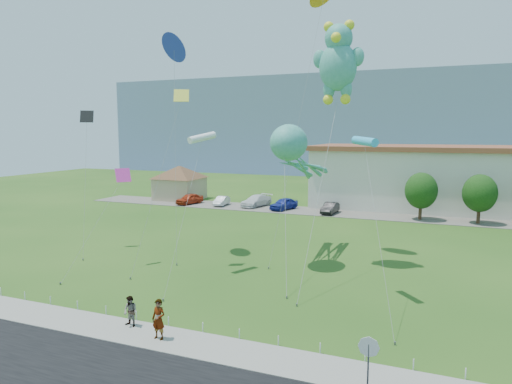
% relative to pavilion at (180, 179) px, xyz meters
% --- Properties ---
extents(ground, '(160.00, 160.00, 0.00)m').
position_rel_pavilion_xyz_m(ground, '(24.00, -38.00, -3.02)').
color(ground, '#234C15').
rests_on(ground, ground).
extents(sidewalk, '(80.00, 2.50, 0.10)m').
position_rel_pavilion_xyz_m(sidewalk, '(24.00, -40.75, -2.97)').
color(sidewalk, gray).
rests_on(sidewalk, ground).
extents(parking_strip, '(70.00, 6.00, 0.06)m').
position_rel_pavilion_xyz_m(parking_strip, '(24.00, -3.00, -2.99)').
color(parking_strip, '#59544C').
rests_on(parking_strip, ground).
extents(hill_ridge, '(160.00, 50.00, 25.00)m').
position_rel_pavilion_xyz_m(hill_ridge, '(24.00, 82.00, 9.48)').
color(hill_ridge, slate).
rests_on(hill_ridge, ground).
extents(pavilion, '(9.20, 9.20, 5.00)m').
position_rel_pavilion_xyz_m(pavilion, '(0.00, 0.00, 0.00)').
color(pavilion, tan).
rests_on(pavilion, ground).
extents(stop_sign, '(0.80, 0.07, 2.50)m').
position_rel_pavilion_xyz_m(stop_sign, '(33.50, -42.21, -1.15)').
color(stop_sign, slate).
rests_on(stop_sign, ground).
extents(rope_fence, '(26.05, 0.05, 0.50)m').
position_rel_pavilion_xyz_m(rope_fence, '(24.00, -39.30, -2.77)').
color(rope_fence, white).
rests_on(rope_fence, ground).
extents(tree_near, '(3.60, 3.60, 5.47)m').
position_rel_pavilion_xyz_m(tree_near, '(34.00, -4.00, 0.36)').
color(tree_near, '#3F2B19').
rests_on(tree_near, ground).
extents(tree_mid, '(3.60, 3.60, 5.47)m').
position_rel_pavilion_xyz_m(tree_mid, '(40.00, -4.00, 0.36)').
color(tree_mid, '#3F2B19').
rests_on(tree_mid, ground).
extents(pedestrian_left, '(0.75, 0.52, 1.96)m').
position_rel_pavilion_xyz_m(pedestrian_left, '(23.50, -40.92, -1.94)').
color(pedestrian_left, gray).
rests_on(pedestrian_left, sidewalk).
extents(pedestrian_right, '(0.86, 0.72, 1.58)m').
position_rel_pavilion_xyz_m(pedestrian_right, '(21.35, -40.23, -2.14)').
color(pedestrian_right, gray).
rests_on(pedestrian_right, sidewalk).
extents(parked_car_red, '(2.85, 4.55, 1.44)m').
position_rel_pavilion_xyz_m(parked_car_red, '(3.74, -3.68, -2.24)').
color(parked_car_red, '#AE3115').
rests_on(parked_car_red, parking_strip).
extents(parked_car_silver, '(1.69, 3.84, 1.23)m').
position_rel_pavilion_xyz_m(parked_car_silver, '(8.44, -3.14, -2.35)').
color(parked_car_silver, silver).
rests_on(parked_car_silver, parking_strip).
extents(parked_car_white, '(3.46, 5.60, 1.51)m').
position_rel_pavilion_xyz_m(parked_car_white, '(13.14, -2.14, -2.21)').
color(parked_car_white, silver).
rests_on(parked_car_white, parking_strip).
extents(parked_car_blue, '(3.10, 4.75, 1.50)m').
position_rel_pavilion_xyz_m(parked_car_blue, '(17.40, -3.26, -2.21)').
color(parked_car_blue, navy).
rests_on(parked_car_blue, parking_strip).
extents(parked_car_black, '(1.65, 4.12, 1.33)m').
position_rel_pavilion_xyz_m(parked_car_black, '(23.57, -3.80, -2.30)').
color(parked_car_black, black).
rests_on(parked_car_black, parking_strip).
extents(octopus_kite, '(3.49, 13.95, 10.54)m').
position_rel_pavilion_xyz_m(octopus_kite, '(25.39, -25.18, 5.36)').
color(octopus_kite, teal).
rests_on(octopus_kite, ground).
extents(teddy_bear_kite, '(3.72, 10.76, 17.90)m').
position_rel_pavilion_xyz_m(teddy_bear_kite, '(28.50, -24.74, 12.08)').
color(teddy_bear_kite, teal).
rests_on(teddy_bear_kite, ground).
extents(small_kite_pink, '(1.56, 6.46, 7.20)m').
position_rel_pavilion_xyz_m(small_kite_pink, '(13.63, -31.18, 3.10)').
color(small_kite_pink, '#FD38B1').
rests_on(small_kite_pink, ground).
extents(small_kite_white, '(1.10, 7.80, 10.01)m').
position_rel_pavilion_xyz_m(small_kite_white, '(20.01, -29.89, 6.47)').
color(small_kite_white, white).
rests_on(small_kite_white, ground).
extents(small_kite_yellow, '(2.19, 5.40, 13.04)m').
position_rel_pavilion_xyz_m(small_kite_yellow, '(17.78, -29.65, 8.09)').
color(small_kite_yellow, gold).
rests_on(small_kite_yellow, ground).
extents(small_kite_blue, '(3.07, 4.48, 17.34)m').
position_rel_pavilion_xyz_m(small_kite_blue, '(15.59, -26.10, 13.26)').
color(small_kite_blue, '#2835E3').
rests_on(small_kite_blue, ground).
extents(small_kite_black, '(3.30, 4.77, 11.72)m').
position_rel_pavilion_xyz_m(small_kite_black, '(7.81, -27.70, 7.00)').
color(small_kite_black, black).
rests_on(small_kite_black, ground).
extents(small_kite_cyan, '(2.87, 7.22, 9.86)m').
position_rel_pavilion_xyz_m(small_kite_cyan, '(31.53, -31.20, 6.32)').
color(small_kite_cyan, '#33B2E7').
rests_on(small_kite_cyan, ground).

